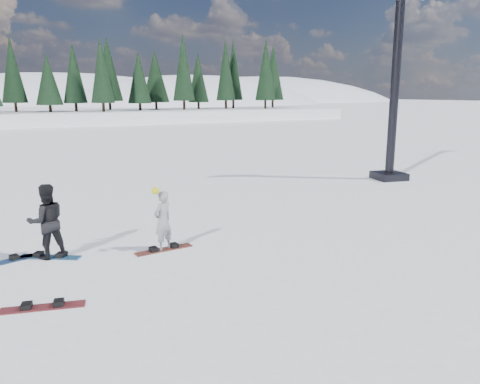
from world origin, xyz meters
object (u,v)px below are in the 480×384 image
at_px(snowboard_loose_b, 43,307).
at_px(lift_tower, 394,102).
at_px(snowboarder_woman, 163,220).
at_px(snowboard_loose_c, 2,263).
at_px(snowboarder_man, 47,221).

bearing_deg(snowboard_loose_b, lift_tower, 37.97).
xyz_separation_m(snowboarder_woman, snowboard_loose_c, (-3.68, 0.82, -0.77)).
height_order(snowboarder_man, snowboard_loose_b, snowboarder_man).
height_order(snowboarder_woman, snowboard_loose_c, snowboarder_woman).
bearing_deg(snowboarder_man, lift_tower, -170.80).
bearing_deg(snowboarder_woman, lift_tower, 173.37).
xyz_separation_m(lift_tower, snowboard_loose_c, (-16.04, -4.07, -3.50)).
bearing_deg(snowboard_loose_c, snowboarder_man, -23.28).
xyz_separation_m(snowboard_loose_c, snowboard_loose_b, (0.67, -2.96, 0.00)).
relative_size(snowboarder_man, snowboard_loose_c, 1.22).
relative_size(snowboarder_woman, snowboarder_man, 0.92).
distance_m(snowboard_loose_c, snowboard_loose_b, 3.03).
bearing_deg(lift_tower, snowboard_loose_b, -144.17).
bearing_deg(lift_tower, snowboarder_woman, -147.16).
height_order(lift_tower, snowboarder_man, lift_tower).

